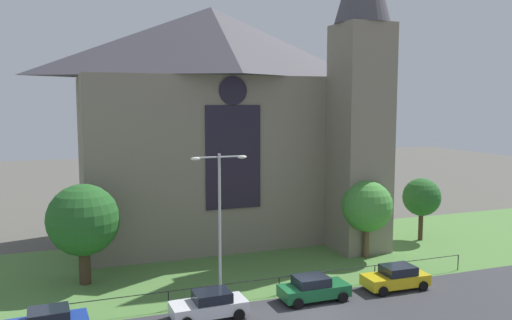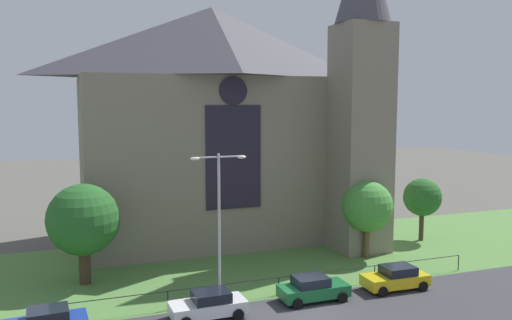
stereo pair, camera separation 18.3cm
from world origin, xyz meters
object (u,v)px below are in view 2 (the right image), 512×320
Objects in this scene: tree_right_near at (367,206)px; tree_left_near at (83,220)px; streetlamp_near at (219,210)px; parked_car_yellow at (396,278)px; tree_right_far at (422,197)px; parked_car_green at (313,288)px; church_building at (223,121)px; parked_car_white at (209,305)px.

tree_left_near is at bearing 176.28° from tree_right_near.
streetlamp_near reaches higher than parked_car_yellow.
parked_car_green is (-15.00, -9.33, -3.02)m from tree_right_far.
church_building is 19.99m from parked_car_yellow.
parked_car_yellow is at bearing -0.38° from parked_car_green.
streetlamp_near is 2.13× the size of parked_car_green.
streetlamp_near is at bearing -6.54° from parked_car_yellow.
church_building is 6.18× the size of parked_car_green.
tree_left_near is (-12.01, -8.34, -6.01)m from church_building.
streetlamp_near is at bearing 164.94° from parked_car_green.
tree_right_near is 0.67× the size of streetlamp_near.
parked_car_white is (-14.36, -6.87, -3.26)m from tree_right_near.
church_building is at bearing 131.56° from tree_right_near.
tree_left_near reaches higher than parked_car_green.
tree_left_near is 1.58× the size of parked_car_green.
tree_right_near reaches higher than parked_car_green.
tree_right_near is 20.64m from tree_left_near.
tree_right_far is 0.60× the size of streetlamp_near.
parked_car_yellow is (11.28, -1.54, -4.90)m from streetlamp_near.
tree_right_near is at bearing -3.72° from tree_left_near.
parked_car_white is at bearing -52.81° from tree_left_near.
streetlamp_near is at bearing -40.80° from tree_left_near.
streetlamp_near reaches higher than parked_car_green.
parked_car_green is 0.99× the size of parked_car_yellow.
parked_car_white is (-21.59, -9.68, -3.02)m from tree_right_far.
streetlamp_near reaches higher than tree_right_far.
tree_left_near is 1.57× the size of parked_car_yellow.
streetlamp_near is at bearing -107.40° from church_building.
tree_right_near is 1.10× the size of tree_right_far.
church_building is 4.35× the size of tree_right_near.
parked_car_white is at bearing 2.54° from parked_car_yellow.
parked_car_green is (5.42, -1.48, -4.90)m from streetlamp_near.
parked_car_green is at bearing 0.65° from parked_car_yellow.
parked_car_white is at bearing -176.80° from parked_car_green.
parked_car_yellow is at bearing -106.21° from tree_right_near.
tree_left_near is at bearing -145.23° from church_building.
parked_car_green is (6.59, 0.34, 0.00)m from parked_car_white.
parked_car_green is at bearing -31.54° from tree_left_near.
tree_right_far is (15.81, -6.87, -6.50)m from church_building.
church_building is 15.81m from tree_left_near.
parked_car_white and parked_car_yellow have the same top height.
tree_right_far is (27.82, 1.47, -0.50)m from tree_left_near.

